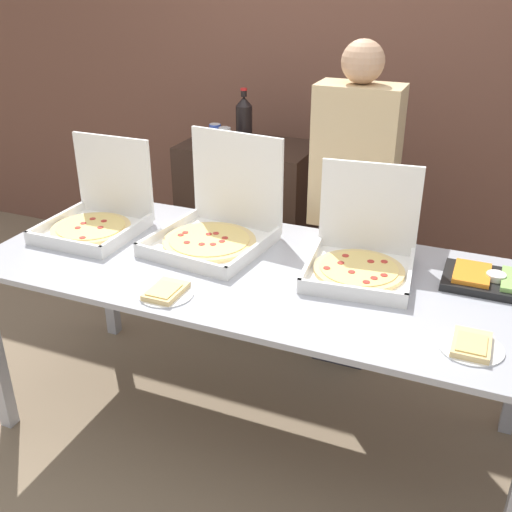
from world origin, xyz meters
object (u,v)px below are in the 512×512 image
object	(u,v)px
veggie_tray	(495,281)
soda_can_silver	(225,139)
person_guest_cap	(352,209)
pizza_box_far_left	(361,255)
pizza_box_near_right	(97,215)
soda_can_colored	(215,135)
paper_plate_front_right	(471,345)
soda_bottle	(244,118)
pizza_box_far_right	(216,226)
paper_plate_front_center	(166,292)

from	to	relation	value
veggie_tray	soda_can_silver	world-z (taller)	soda_can_silver
person_guest_cap	pizza_box_far_left	bearing A→B (deg)	107.55
pizza_box_near_right	soda_can_silver	bearing A→B (deg)	71.30
soda_can_colored	paper_plate_front_right	bearing A→B (deg)	-38.77
pizza_box_far_left	soda_can_silver	distance (m)	1.24
soda_bottle	soda_can_silver	size ratio (longest dim) A/B	2.41
pizza_box_far_left	soda_can_colored	bearing A→B (deg)	136.48
soda_bottle	soda_can_silver	world-z (taller)	soda_bottle
pizza_box_near_right	soda_can_silver	size ratio (longest dim) A/B	3.45
pizza_box_far_left	pizza_box_near_right	size ratio (longest dim) A/B	1.09
pizza_box_far_left	soda_can_silver	world-z (taller)	pizza_box_far_left
pizza_box_near_right	soda_bottle	xyz separation A→B (m)	(0.30, 1.03, 0.26)
paper_plate_front_right	soda_can_silver	distance (m)	1.85
soda_can_silver	pizza_box_far_left	bearing A→B (deg)	-38.26
pizza_box_far_right	pizza_box_near_right	size ratio (longest dim) A/B	1.24
soda_can_silver	person_guest_cap	world-z (taller)	person_guest_cap
pizza_box_far_left	paper_plate_front_right	world-z (taller)	pizza_box_far_left
paper_plate_front_right	soda_bottle	xyz separation A→B (m)	(-1.40, 1.37, 0.32)
pizza_box_far_right	paper_plate_front_center	xyz separation A→B (m)	(0.03, -0.50, -0.07)
veggie_tray	soda_can_colored	xyz separation A→B (m)	(-1.55, 0.73, 0.24)
pizza_box_far_left	paper_plate_front_right	size ratio (longest dim) A/B	2.22
soda_bottle	person_guest_cap	bearing A→B (deg)	-26.53
paper_plate_front_center	soda_bottle	xyz separation A→B (m)	(-0.30, 1.44, 0.32)
pizza_box_far_left	veggie_tray	xyz separation A→B (m)	(0.51, 0.07, -0.05)
paper_plate_front_center	soda_bottle	distance (m)	1.51
pizza_box_near_right	soda_can_colored	bearing A→B (deg)	77.39
pizza_box_near_right	soda_can_colored	world-z (taller)	pizza_box_near_right
pizza_box_far_right	soda_bottle	world-z (taller)	soda_bottle
veggie_tray	person_guest_cap	xyz separation A→B (m)	(-0.70, 0.52, 0.00)
paper_plate_front_center	soda_can_colored	distance (m)	1.37
pizza_box_far_right	soda_bottle	bearing A→B (deg)	112.88
soda_can_colored	paper_plate_front_center	bearing A→B (deg)	-72.20
paper_plate_front_center	person_guest_cap	size ratio (longest dim) A/B	0.12
pizza_box_far_left	pizza_box_near_right	world-z (taller)	pizza_box_near_right
veggie_tray	soda_bottle	world-z (taller)	soda_bottle
soda_bottle	pizza_box_far_right	bearing A→B (deg)	-73.71
pizza_box_near_right	paper_plate_front_right	size ratio (longest dim) A/B	2.04
soda_bottle	soda_can_colored	bearing A→B (deg)	-124.24
paper_plate_front_right	veggie_tray	xyz separation A→B (m)	(0.05, 0.48, 0.01)
pizza_box_far_left	person_guest_cap	world-z (taller)	person_guest_cap
pizza_box_far_left	paper_plate_front_center	size ratio (longest dim) A/B	2.23
soda_can_silver	soda_can_colored	size ratio (longest dim) A/B	1.00
person_guest_cap	pizza_box_near_right	bearing A→B (deg)	31.96
paper_plate_front_right	soda_can_colored	xyz separation A→B (m)	(-1.51, 1.21, 0.25)
pizza_box_far_right	veggie_tray	world-z (taller)	pizza_box_far_right
pizza_box_far_right	pizza_box_near_right	bearing A→B (deg)	-164.85
soda_bottle	veggie_tray	bearing A→B (deg)	-31.62
pizza_box_far_left	veggie_tray	size ratio (longest dim) A/B	1.19
pizza_box_far_right	soda_can_silver	world-z (taller)	pizza_box_far_right
paper_plate_front_center	soda_bottle	bearing A→B (deg)	101.92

